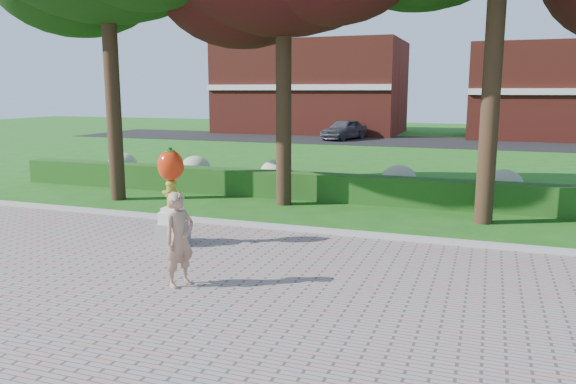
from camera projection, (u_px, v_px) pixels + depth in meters
The scene contains 11 objects.
ground at pixel (273, 274), 10.11m from camera, with size 100.00×100.00×0.00m, color #1A5B16.
walkway at pixel (145, 378), 6.40m from camera, with size 40.00×14.00×0.04m, color gray.
curb at pixel (320, 231), 12.87m from camera, with size 40.00×0.18×0.15m, color #ADADA5.
lawn_hedge at pixel (359, 189), 16.51m from camera, with size 24.00×0.70×0.80m, color #1F4313.
hydrangea_row at pixel (385, 180), 17.22m from camera, with size 20.10×1.10×0.99m.
street at pixel (431, 142), 36.02m from camera, with size 50.00×8.00×0.02m, color black.
building_left at pixel (311, 88), 44.29m from camera, with size 14.00×8.00×7.00m, color maroon.
building_right at pixel (562, 92), 38.34m from camera, with size 12.00×8.00×6.40m, color maroon.
hydrant_sculpture at pixel (171, 193), 11.79m from camera, with size 0.60×0.57×2.06m.
woman at pixel (179, 239), 9.26m from camera, with size 0.58×0.38×1.59m, color tan.
parked_car at pixel (344, 129), 37.69m from camera, with size 1.62×4.03×1.37m, color #47494F.
Camera 1 is at (3.54, -9.01, 3.25)m, focal length 35.00 mm.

